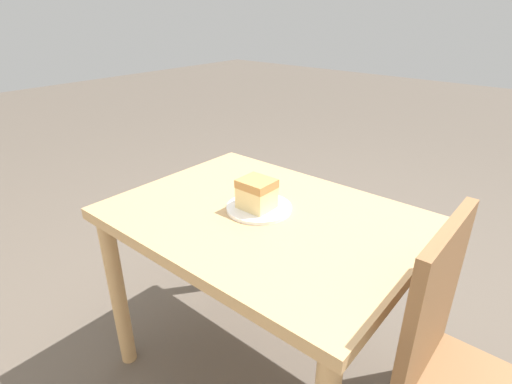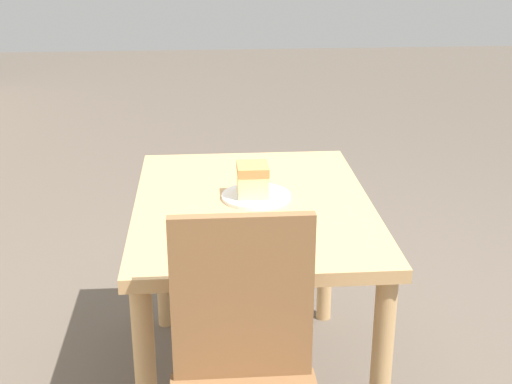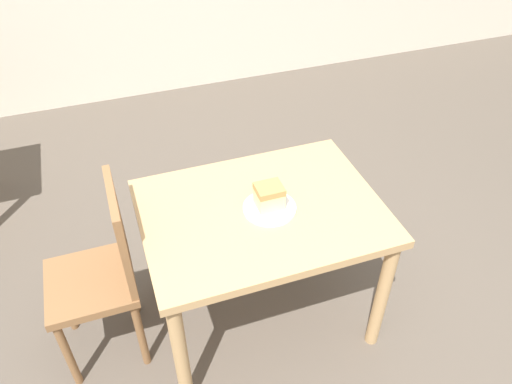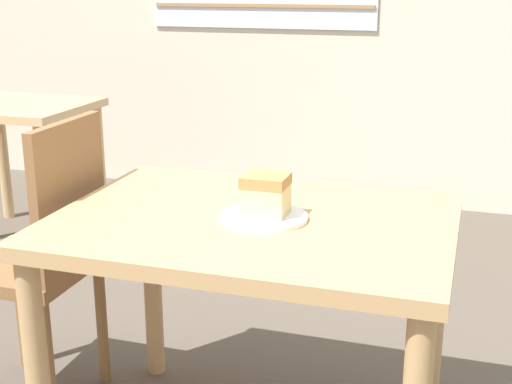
% 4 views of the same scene
% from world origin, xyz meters
% --- Properties ---
extents(dining_table_near, '(1.02, 0.76, 0.72)m').
position_xyz_m(dining_table_near, '(-0.02, 0.51, 0.61)').
color(dining_table_near, tan).
rests_on(dining_table_near, ground_plane).
extents(dining_table_far, '(0.70, 0.61, 0.71)m').
position_xyz_m(dining_table_far, '(-1.69, 1.85, 0.56)').
color(dining_table_far, tan).
rests_on(dining_table_far, ground_plane).
extents(chair_near_window, '(0.37, 0.37, 0.92)m').
position_xyz_m(chair_near_window, '(-0.71, 0.58, 0.50)').
color(chair_near_window, brown).
rests_on(chair_near_window, ground_plane).
extents(plate, '(0.23, 0.23, 0.01)m').
position_xyz_m(plate, '(0.01, 0.50, 0.72)').
color(plate, white).
rests_on(plate, dining_table_near).
extents(cake_slice, '(0.11, 0.10, 0.10)m').
position_xyz_m(cake_slice, '(0.01, 0.51, 0.78)').
color(cake_slice, '#E5CC89').
rests_on(cake_slice, plate).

